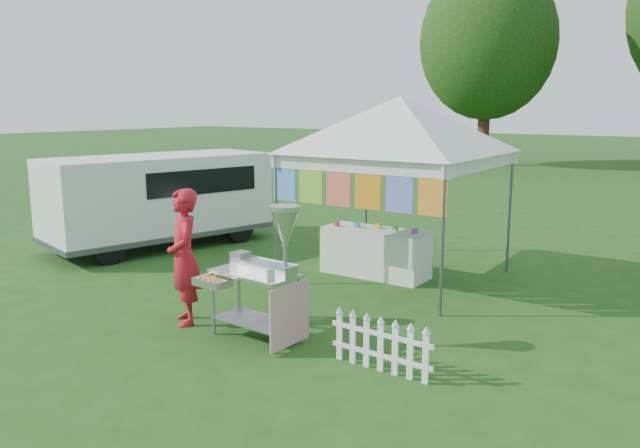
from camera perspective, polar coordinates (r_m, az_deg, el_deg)
The scene contains 8 objects.
ground at distance 7.83m, azimuth -5.20°, elevation -10.58°, with size 120.00×120.00×0.00m, color #1F4915.
canopy_main at distance 10.23m, azimuth 7.32°, elevation 11.47°, with size 4.24×4.24×3.45m.
tree_left at distance 31.61m, azimuth 15.08°, elevation 15.81°, with size 6.40×6.40×9.53m.
donut_cart at distance 7.50m, azimuth -5.08°, elevation -3.48°, with size 1.27×0.79×1.71m.
vendor at distance 8.35m, azimuth -12.33°, elevation -2.96°, with size 0.65×0.43×1.80m, color red.
cargo_van at distance 13.18m, azimuth -14.08°, elevation 2.39°, with size 2.84×4.77×1.86m.
picket_fence at distance 6.90m, azimuth 5.56°, elevation -11.05°, with size 1.26×0.07×0.56m.
display_table at distance 10.62m, azimuth 5.07°, elevation -2.59°, with size 1.80×0.70×0.80m, color white.
Camera 1 is at (4.68, -5.60, 2.84)m, focal length 35.00 mm.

